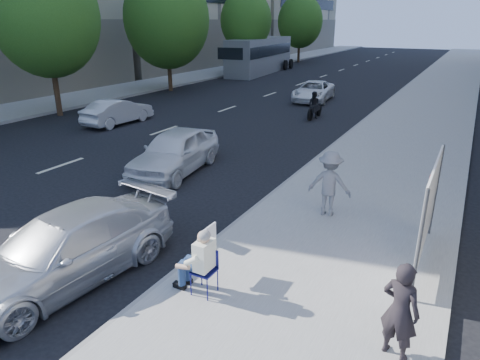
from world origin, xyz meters
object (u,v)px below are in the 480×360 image
Objects in this scene: motorcycle at (315,107)px; seated_protester at (199,257)px; white_sedan_far at (314,91)px; parked_sedan at (65,249)px; white_sedan_mid at (118,111)px; protest_banner at (429,208)px; jogger at (330,184)px; white_sedan_near at (175,151)px; bus at (260,56)px; pedestrian_woman at (400,311)px.

seated_protester is at bearing -80.86° from motorcycle.
seated_protester is 21.80m from white_sedan_far.
white_sedan_mid is (-9.01, 10.92, -0.06)m from parked_sedan.
protest_banner is 14.80m from motorcycle.
jogger is 5.91m from white_sedan_near.
bus reaches higher than seated_protester.
white_sedan_far is at bearing -117.61° from white_sedan_mid.
white_sedan_far is 0.37× the size of bus.
jogger is at bearing -71.87° from motorcycle.
bus is at bearing 102.52° from white_sedan_near.
jogger is 0.36× the size of parked_sedan.
white_sedan_near reaches higher than parked_sedan.
white_sedan_near is 30.22m from bus.
bus is (-15.29, 33.89, 0.76)m from seated_protester.
seated_protester is 4.56m from jogger.
motorcycle is (-6.91, 16.08, -0.31)m from pedestrian_woman.
white_sedan_mid is at bearing -86.88° from bus.
pedestrian_woman is 0.42× the size of white_sedan_mid.
seated_protester is 7.32m from white_sedan_near.
protest_banner reaches higher than pedestrian_woman.
parked_sedan is 16.89m from motorcycle.
jogger reaches higher than white_sedan_mid.
protest_banner is 0.64× the size of parked_sedan.
seated_protester is at bearing -82.52° from white_sedan_far.
jogger is 0.84× the size of motorcycle.
protest_banner is (2.46, -1.40, 0.39)m from jogger.
protest_banner is 36.13m from bus.
white_sedan_far is at bearing -50.04° from pedestrian_woman.
protest_banner is 0.25× the size of bus.
white_sedan_near is (-5.79, 1.15, -0.27)m from jogger.
seated_protester is 0.30× the size of white_sedan_near.
pedestrian_woman reaches higher than white_sedan_near.
white_sedan_mid and white_sedan_far have the same top height.
jogger reaches higher than motorcycle.
jogger is at bearing 150.28° from protest_banner.
seated_protester is 0.64× the size of motorcycle.
white_sedan_far is (6.46, 11.00, -0.00)m from white_sedan_mid.
parked_sedan is (-2.68, -0.77, -0.18)m from seated_protester.
jogger is at bearing -75.80° from white_sedan_far.
jogger reaches higher than parked_sedan.
bus is (-18.80, 33.87, 0.69)m from pedestrian_woman.
bus reaches higher than motorcycle.
white_sedan_far is 16.25m from bus.
motorcycle is (-3.40, 16.10, -0.24)m from seated_protester.
white_sedan_near is at bearing -16.56° from pedestrian_woman.
white_sedan_near is at bearing 162.79° from protest_banner.
white_sedan_near is (-2.06, 6.36, 0.04)m from parked_sedan.
white_sedan_mid is (-11.69, 10.15, -0.24)m from seated_protester.
bus is (-10.06, 12.73, 1.01)m from white_sedan_far.
white_sedan_mid is (-15.20, 7.12, -0.77)m from protest_banner.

